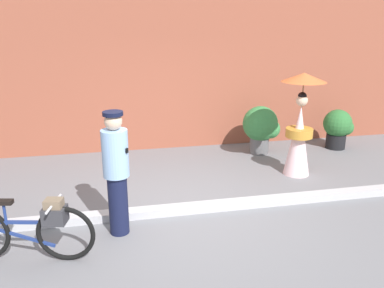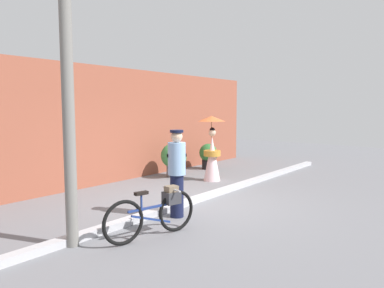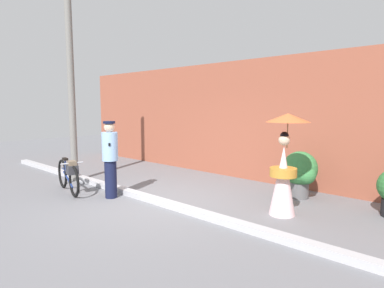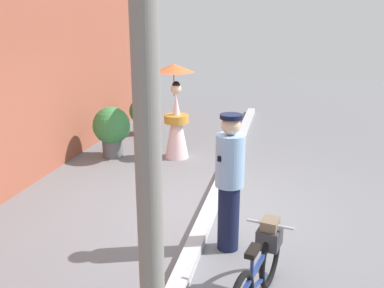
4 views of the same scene
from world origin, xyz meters
The scene contains 9 objects.
ground_plane centered at (0.00, 0.00, 0.00)m, with size 30.00×30.00×0.00m, color slate.
building_wall centered at (0.00, 3.36, 1.62)m, with size 14.00×0.40×3.24m, color brown.
sidewalk_curb centered at (0.00, 0.00, 0.06)m, with size 14.00×0.20×0.12m, color #B2B2B7.
bicycle_near_officer centered at (-2.02, -0.83, 0.42)m, with size 1.69×0.54×0.80m.
person_officer centered at (-0.98, -0.39, 0.90)m, with size 0.34×0.34×1.69m.
person_with_parasol centered at (2.34, 1.13, 0.94)m, with size 0.80×0.80×1.88m.
potted_plant_by_door centered at (2.11, 2.39, 0.59)m, with size 0.77×0.75×1.03m.
potted_plant_small centered at (3.92, 2.38, 0.49)m, with size 0.63×0.62×0.88m.
utility_pole centered at (-3.11, -0.12, 2.40)m, with size 0.18×0.18×4.80m, color slate.
Camera 2 is at (-6.17, -4.87, 2.09)m, focal length 33.88 mm.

